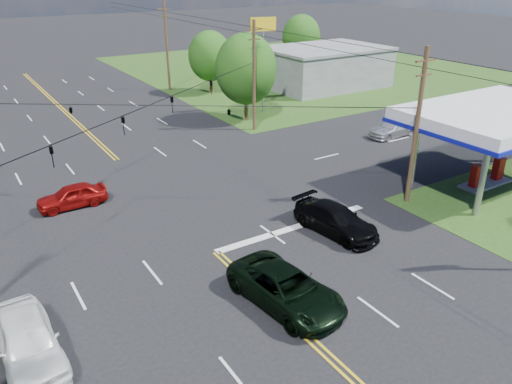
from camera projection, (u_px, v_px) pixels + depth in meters
ground at (157, 197)px, 31.89m from camera, size 280.00×280.00×0.00m
grass_ne at (297, 67)px, 73.61m from camera, size 46.00×48.00×0.03m
stop_bar at (294, 228)px, 28.17m from camera, size 10.00×0.50×0.02m
retail_ne at (324, 68)px, 61.03m from camera, size 14.00×10.00×4.40m
gas_canopy at (499, 117)px, 31.77m from camera, size 12.20×8.20×5.35m
pole_se at (417, 126)px, 29.28m from camera, size 1.60×0.28×9.50m
pole_ne at (254, 75)px, 43.15m from camera, size 1.60×0.28×9.50m
pole_right_far at (167, 46)px, 57.67m from camera, size 1.60×0.28×10.00m
span_wire_signals at (149, 105)px, 29.43m from camera, size 26.00×18.00×1.13m
power_lines at (158, 66)px, 26.82m from camera, size 26.04×100.00×0.64m
tree_right_a at (246, 69)px, 45.96m from camera, size 5.70×5.70×8.18m
tree_right_b at (210, 56)px, 56.69m from camera, size 4.94×4.94×7.09m
tree_far_r at (301, 37)px, 69.72m from camera, size 5.32×5.32×7.63m
pickup_dkgreen at (286, 288)px, 21.48m from camera, size 3.34×6.05×1.60m
suv_black at (336, 220)px, 27.41m from camera, size 2.82×5.49×1.52m
pickup_white at (27, 341)px, 18.37m from camera, size 2.23×5.18×1.74m
sedan_red at (72, 196)px, 30.40m from camera, size 4.14×1.67×1.41m
sedan_far at (393, 128)px, 43.22m from camera, size 4.94×2.12×1.42m
polesign_ne at (263, 38)px, 47.76m from camera, size 2.50×0.83×9.15m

